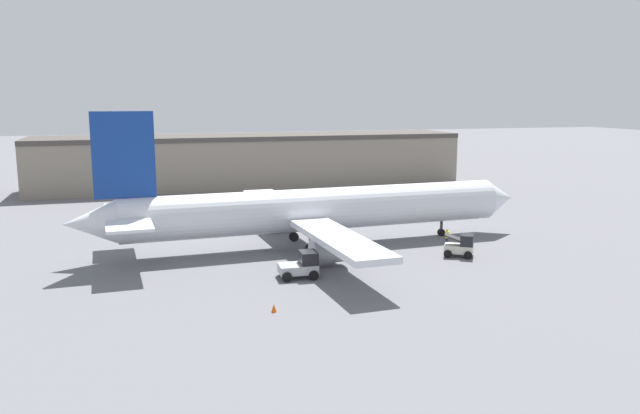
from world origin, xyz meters
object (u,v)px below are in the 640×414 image
Objects in this scene: ground_crew_worker at (447,237)px; safety_cone_near at (274,308)px; baggage_tug at (301,265)px; airplane at (309,210)px; belt_loader_truck at (461,246)px.

safety_cone_near is at bearing -173.80° from ground_crew_worker.
ground_crew_worker is at bearing 24.54° from baggage_tug.
baggage_tug is at bearing -111.88° from airplane.
safety_cone_near is (-7.18, -16.58, -3.16)m from airplane.
belt_loader_truck is 20.84m from safety_cone_near.
belt_loader_truck is (11.51, -7.38, -2.50)m from airplane.
ground_crew_worker is at bearing 33.74° from safety_cone_near.
airplane reaches higher than safety_cone_near.
airplane is 18.34m from safety_cone_near.
safety_cone_near is (-19.35, -12.93, -0.61)m from ground_crew_worker.
belt_loader_truck is (14.91, 2.12, -0.01)m from baggage_tug.
ground_crew_worker is at bearing 113.67° from belt_loader_truck.
baggage_tug reaches higher than safety_cone_near.
baggage_tug is (-3.40, -9.50, -2.49)m from airplane.
ground_crew_worker is 16.64m from baggage_tug.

